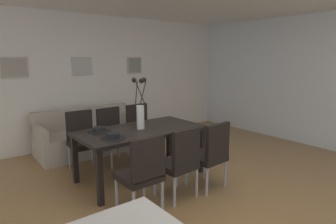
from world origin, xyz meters
The scene contains 19 objects.
ground_plane centered at (0.00, 0.00, 0.00)m, with size 9.00×9.00×0.00m, color olive.
back_wall_panel centered at (0.00, 3.25, 1.30)m, with size 9.00×0.10×2.60m, color white.
side_window_wall centered at (3.65, 0.40, 1.30)m, with size 0.10×6.30×2.60m, color white.
dining_table centered at (0.04, 1.07, 0.66)m, with size 1.80×0.93×0.74m.
dining_chair_near_left centered at (-0.50, 0.20, 0.51)m, with size 0.45×0.45×0.92m.
dining_chair_near_right centered at (-0.50, 1.94, 0.51)m, with size 0.45×0.45×0.92m.
dining_chair_far_left centered at (0.06, 0.21, 0.51)m, with size 0.46×0.46×0.92m.
dining_chair_far_right centered at (0.00, 1.91, 0.51)m, with size 0.47×0.47×0.92m.
dining_chair_mid_left centered at (0.57, 0.18, 0.51)m, with size 0.47×0.47×0.92m.
dining_chair_mid_right centered at (0.58, 1.94, 0.51)m, with size 0.44×0.44×0.92m.
centerpiece_vase centered at (0.04, 1.07, 1.02)m, with size 0.21×0.23×0.73m.
placemat_near_left centered at (-0.50, 0.86, 0.74)m, with size 0.32×0.32×0.01m, color black.
bowl_near_left centered at (-0.50, 0.86, 0.78)m, with size 0.17×0.17×0.07m.
placemat_near_right centered at (-0.50, 1.28, 0.74)m, with size 0.32×0.32×0.01m, color black.
bowl_near_right centered at (-0.50, 1.28, 0.78)m, with size 0.17×0.17×0.07m.
sofa centered at (-0.09, 2.70, 0.28)m, with size 1.88×0.84×0.80m.
framed_picture_left centered at (-1.16, 3.18, 1.59)m, with size 0.44×0.03×0.36m.
framed_picture_center centered at (0.04, 3.18, 1.59)m, with size 0.40×0.03×0.36m.
framed_picture_right centered at (1.24, 3.18, 1.59)m, with size 0.35×0.03×0.36m.
Camera 1 is at (-2.11, -2.35, 1.75)m, focal length 30.57 mm.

